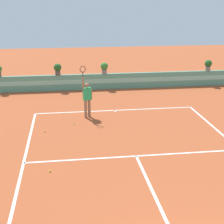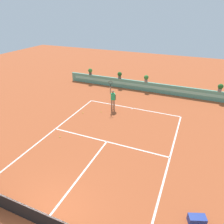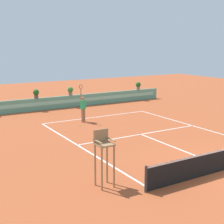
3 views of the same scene
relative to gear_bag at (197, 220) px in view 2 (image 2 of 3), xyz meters
name	(u,v)px [view 2 (image 2 of 3)]	position (x,y,z in m)	size (l,w,h in m)	color
ground_plane	(104,145)	(-5.77, 3.36, -0.18)	(60.00, 60.00, 0.00)	#A84C28
court_lines	(109,139)	(-5.77, 4.08, -0.18)	(8.32, 11.94, 0.01)	white
net	(40,218)	(-5.77, -2.64, 0.33)	(8.92, 0.10, 1.00)	#333333
back_wall_barrier	(146,86)	(-5.77, 13.75, 0.32)	(18.00, 0.21, 1.00)	#599E84
gear_bag	(197,220)	(0.00, 0.00, 0.00)	(0.70, 0.36, 0.36)	navy
tennis_player	(113,98)	(-7.27, 8.36, 0.87)	(0.58, 0.34, 2.58)	#9E7051
tennis_ball_near_baseline	(60,137)	(-8.92, 2.97, -0.15)	(0.07, 0.07, 0.07)	#CCE033
tennis_ball_mid_court	(101,112)	(-7.96, 7.44, -0.15)	(0.07, 0.07, 0.07)	#CCE033
tennis_ball_by_sideline	(83,113)	(-9.28, 6.67, -0.15)	(0.07, 0.07, 0.07)	#CCE033
potted_plant_left	(120,75)	(-8.75, 13.75, 1.23)	(0.48, 0.48, 0.72)	#514C47
potted_plant_far_right	(220,87)	(1.11, 13.75, 1.23)	(0.48, 0.48, 0.72)	gray
potted_plant_centre	(146,78)	(-5.81, 13.75, 1.23)	(0.48, 0.48, 0.72)	gray
potted_plant_far_left	(90,71)	(-12.34, 13.75, 1.23)	(0.48, 0.48, 0.72)	#514C47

